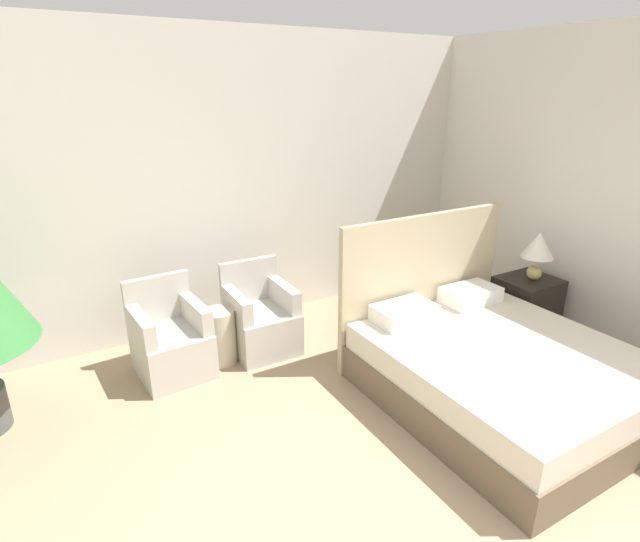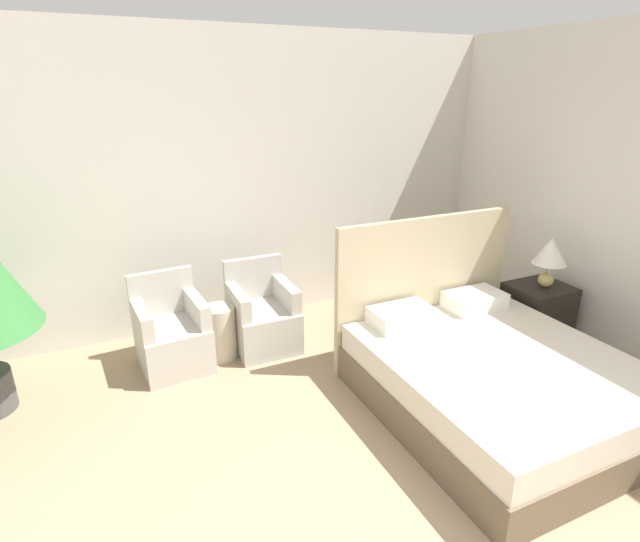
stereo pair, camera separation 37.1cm
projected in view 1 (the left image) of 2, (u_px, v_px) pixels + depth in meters
The scene contains 8 objects.
wall_back at pixel (223, 185), 4.89m from camera, with size 10.00×0.06×2.90m.
wall_side at pixel (615, 194), 4.48m from camera, with size 0.06×10.00×2.90m.
bed at pixel (495, 366), 3.93m from camera, with size 1.76×1.99×1.32m.
armchair_near_window_left at pixel (171, 344), 4.29m from camera, with size 0.61×0.66×0.82m.
armchair_near_window_right at pixel (261, 322), 4.69m from camera, with size 0.58×0.63×0.82m.
nightstand at pixel (525, 306), 5.01m from camera, with size 0.54×0.48×0.58m.
table_lamp at pixel (538, 248), 4.79m from camera, with size 0.31×0.31×0.48m.
side_table at pixel (220, 337), 4.47m from camera, with size 0.29×0.29×0.50m.
Camera 1 is at (-1.64, -1.00, 2.35)m, focal length 28.00 mm.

